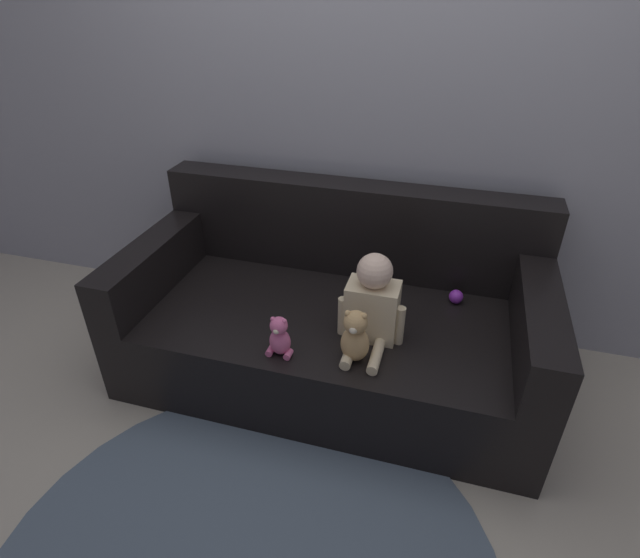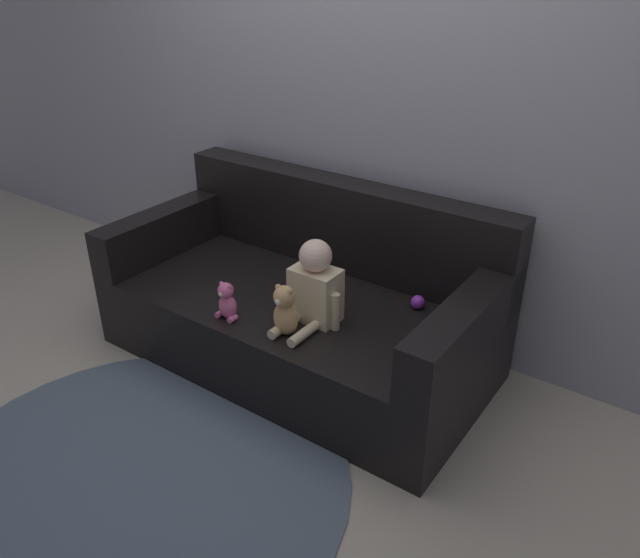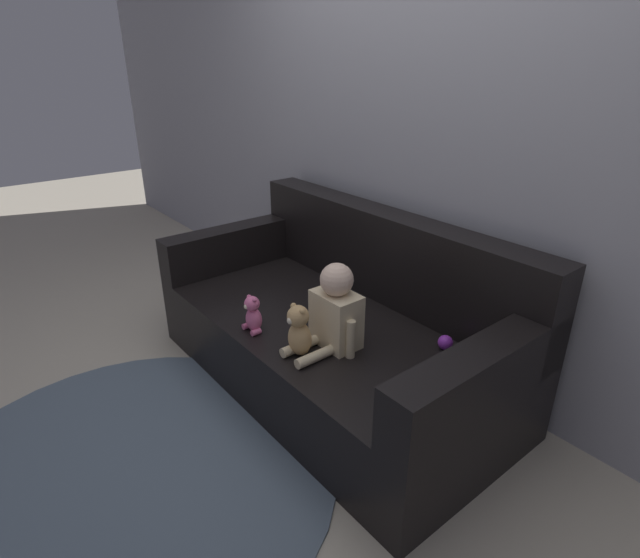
# 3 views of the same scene
# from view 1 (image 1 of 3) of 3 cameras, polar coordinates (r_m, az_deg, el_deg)

# --- Properties ---
(ground_plane) EXTENTS (12.00, 12.00, 0.00)m
(ground_plane) POSITION_cam_1_polar(r_m,az_deg,el_deg) (2.59, 1.15, -10.42)
(ground_plane) COLOR #B7AD99
(wall_back) EXTENTS (8.00, 0.05, 2.60)m
(wall_back) POSITION_cam_1_polar(r_m,az_deg,el_deg) (2.51, 5.13, 21.61)
(wall_back) COLOR #93939E
(wall_back) RESTS_ON ground_plane
(couch) EXTENTS (1.93, 0.97, 0.86)m
(couch) POSITION_cam_1_polar(r_m,az_deg,el_deg) (2.45, 1.63, -4.34)
(couch) COLOR black
(couch) RESTS_ON ground_plane
(person_baby) EXTENTS (0.29, 0.33, 0.39)m
(person_baby) POSITION_cam_1_polar(r_m,az_deg,el_deg) (2.09, 5.98, -2.84)
(person_baby) COLOR beige
(person_baby) RESTS_ON couch
(teddy_bear_brown) EXTENTS (0.12, 0.11, 0.24)m
(teddy_bear_brown) POSITION_cam_1_polar(r_m,az_deg,el_deg) (1.99, 4.04, -6.57)
(teddy_bear_brown) COLOR tan
(teddy_bear_brown) RESTS_ON couch
(plush_toy_side) EXTENTS (0.11, 0.08, 0.18)m
(plush_toy_side) POSITION_cam_1_polar(r_m,az_deg,el_deg) (2.04, -4.64, -6.64)
(plush_toy_side) COLOR #DB6699
(plush_toy_side) RESTS_ON couch
(toy_ball) EXTENTS (0.07, 0.07, 0.07)m
(toy_ball) POSITION_cam_1_polar(r_m,az_deg,el_deg) (2.45, 15.29, -1.96)
(toy_ball) COLOR purple
(toy_ball) RESTS_ON couch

